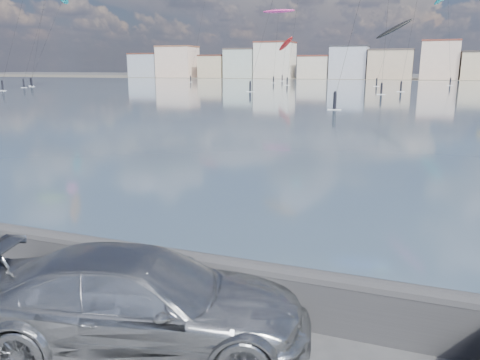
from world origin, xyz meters
The scene contains 9 objects.
bay_water centered at (0.00, 91.50, 0.01)m, with size 500.00×177.00×0.00m, color #364A5F.
far_shore_strip centered at (0.00, 200.00, 0.01)m, with size 500.00×60.00×0.00m, color #4C473D.
seawall centered at (0.00, 2.70, 0.58)m, with size 400.00×0.36×1.08m.
far_buildings centered at (1.31, 186.00, 6.03)m, with size 240.79×13.26×14.60m.
car_silver centered at (0.36, 1.21, 0.79)m, with size 2.20×5.42×1.57m, color #A4A6AA.
kitesurfer_0 centered at (-37.38, 140.76, 20.92)m, with size 10.57×15.50×21.67m.
kitesurfer_2 centered at (-38.87, 155.47, 12.00)m, with size 7.95×13.23×14.79m.
kitesurfer_5 centered at (-81.55, 97.06, 20.91)m, with size 6.07×15.18×22.66m.
kitesurfer_6 centered at (-2.38, 122.94, 13.60)m, with size 9.51×13.20×16.63m.
Camera 1 is at (4.21, -4.62, 4.42)m, focal length 35.00 mm.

